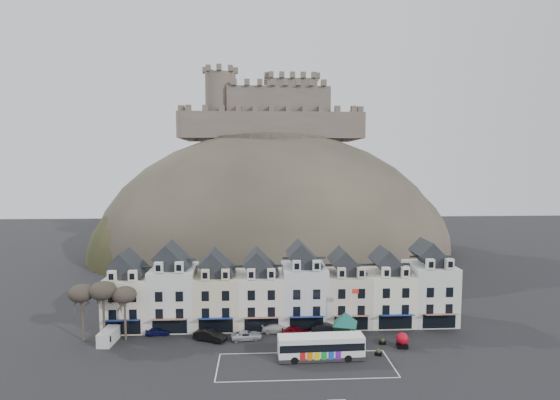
# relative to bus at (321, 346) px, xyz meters

# --- Properties ---
(ground) EXTENTS (300.00, 300.00, 0.00)m
(ground) POSITION_rel_bus_xyz_m (-4.23, -2.92, -1.74)
(ground) COLOR black
(ground) RESTS_ON ground
(coach_bay_markings) EXTENTS (22.00, 7.50, 0.01)m
(coach_bay_markings) POSITION_rel_bus_xyz_m (-2.23, -1.67, -1.74)
(coach_bay_markings) COLOR silver
(coach_bay_markings) RESTS_ON ground
(townhouse_terrace) EXTENTS (54.40, 9.35, 11.80)m
(townhouse_terrace) POSITION_rel_bus_xyz_m (-4.09, 13.05, 3.56)
(townhouse_terrace) COLOR white
(townhouse_terrace) RESTS_ON ground
(castle_hill) EXTENTS (100.00, 76.00, 68.00)m
(castle_hill) POSITION_rel_bus_xyz_m (-2.98, 66.03, -1.63)
(castle_hill) COLOR #312C26
(castle_hill) RESTS_ON ground
(castle) EXTENTS (50.20, 22.20, 22.00)m
(castle) POSITION_rel_bus_xyz_m (-3.72, 73.01, 38.45)
(castle) COLOR brown
(castle) RESTS_ON ground
(tree_left_far) EXTENTS (3.61, 3.61, 8.24)m
(tree_left_far) POSITION_rel_bus_xyz_m (-33.23, 7.58, 5.16)
(tree_left_far) COLOR #362922
(tree_left_far) RESTS_ON ground
(tree_left_mid) EXTENTS (3.78, 3.78, 8.64)m
(tree_left_mid) POSITION_rel_bus_xyz_m (-30.23, 7.58, 5.50)
(tree_left_mid) COLOR #362922
(tree_left_mid) RESTS_ON ground
(tree_left_near) EXTENTS (3.43, 3.43, 7.84)m
(tree_left_near) POSITION_rel_bus_xyz_m (-27.23, 7.58, 4.81)
(tree_left_near) COLOR #362922
(tree_left_near) RESTS_ON ground
(bus) EXTENTS (11.24, 2.96, 3.15)m
(bus) POSITION_rel_bus_xyz_m (0.00, 0.00, 0.00)
(bus) COLOR #262628
(bus) RESTS_ON ground
(bus_shelter) EXTENTS (6.31, 6.31, 4.18)m
(bus_shelter) POSITION_rel_bus_xyz_m (4.34, 5.65, 1.50)
(bus_shelter) COLOR #10321B
(bus_shelter) RESTS_ON ground
(red_buoy) EXTENTS (1.71, 1.71, 2.11)m
(red_buoy) POSITION_rel_bus_xyz_m (11.77, 2.92, -0.66)
(red_buoy) COLOR black
(red_buoy) RESTS_ON ground
(flagpole) EXTENTS (1.11, 0.11, 7.62)m
(flagpole) POSITION_rel_bus_xyz_m (5.39, 6.18, 2.61)
(flagpole) COLOR silver
(flagpole) RESTS_ON ground
(white_van) EXTENTS (2.09, 4.30, 1.91)m
(white_van) POSITION_rel_bus_xyz_m (-29.31, 6.58, -0.78)
(white_van) COLOR silver
(white_van) RESTS_ON ground
(planter_west) EXTENTS (1.04, 0.76, 0.94)m
(planter_west) POSITION_rel_bus_xyz_m (7.77, 0.58, -1.29)
(planter_west) COLOR black
(planter_west) RESTS_ON ground
(planter_east) EXTENTS (0.90, 0.63, 0.89)m
(planter_east) POSITION_rel_bus_xyz_m (9.33, 4.06, -1.31)
(planter_east) COLOR black
(planter_east) RESTS_ON ground
(car_navy) EXTENTS (3.68, 1.73, 1.22)m
(car_navy) POSITION_rel_bus_xyz_m (-22.99, 9.08, -1.13)
(car_navy) COLOR #0C0E3C
(car_navy) RESTS_ON ground
(car_black) EXTENTS (5.08, 3.46, 1.59)m
(car_black) POSITION_rel_bus_xyz_m (-15.03, 6.58, -0.95)
(car_black) COLOR black
(car_black) RESTS_ON ground
(car_silver) EXTENTS (4.60, 2.62, 1.23)m
(car_silver) POSITION_rel_bus_xyz_m (-9.83, 6.76, -1.13)
(car_silver) COLOR silver
(car_silver) RESTS_ON ground
(car_white) EXTENTS (4.98, 2.59, 1.38)m
(car_white) POSITION_rel_bus_xyz_m (-5.22, 9.08, -1.05)
(car_white) COLOR silver
(car_white) RESTS_ON ground
(car_maroon) EXTENTS (4.23, 2.05, 1.39)m
(car_maroon) POSITION_rel_bus_xyz_m (-2.63, 7.74, -1.05)
(car_maroon) COLOR #63050F
(car_maroon) RESTS_ON ground
(car_charcoal) EXTENTS (4.67, 2.32, 1.47)m
(car_charcoal) POSITION_rel_bus_xyz_m (2.12, 8.45, -1.01)
(car_charcoal) COLOR black
(car_charcoal) RESTS_ON ground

